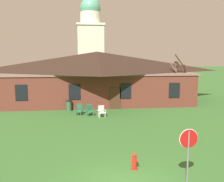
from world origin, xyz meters
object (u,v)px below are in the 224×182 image
(stop_sign, at_px, (188,145))
(lawn_chair_by_porch, at_px, (79,109))
(lawn_chair_left_end, at_px, (101,111))
(trash_bin, at_px, (69,106))
(lawn_chair_near_door, at_px, (89,110))
(fire_hydrant, at_px, (134,162))

(stop_sign, distance_m, lawn_chair_by_porch, 13.65)
(lawn_chair_by_porch, relative_size, lawn_chair_left_end, 1.00)
(lawn_chair_by_porch, height_order, trash_bin, trash_bin)
(lawn_chair_by_porch, height_order, lawn_chair_near_door, same)
(lawn_chair_near_door, height_order, fire_hydrant, lawn_chair_near_door)
(stop_sign, distance_m, lawn_chair_near_door, 13.00)
(fire_hydrant, bearing_deg, lawn_chair_near_door, 99.65)
(lawn_chair_by_porch, bearing_deg, lawn_chair_near_door, -23.99)
(lawn_chair_by_porch, bearing_deg, trash_bin, 119.95)
(lawn_chair_near_door, distance_m, lawn_chair_left_end, 1.17)
(stop_sign, xyz_separation_m, lawn_chair_left_end, (-2.74, 11.84, -1.14))
(lawn_chair_by_porch, bearing_deg, lawn_chair_left_end, -26.36)
(lawn_chair_by_porch, relative_size, fire_hydrant, 1.21)
(fire_hydrant, bearing_deg, lawn_chair_left_end, 94.56)
(lawn_chair_by_porch, xyz_separation_m, trash_bin, (-1.00, 1.74, -0.00))
(lawn_chair_by_porch, height_order, fire_hydrant, lawn_chair_by_porch)
(stop_sign, relative_size, lawn_chair_by_porch, 2.42)
(stop_sign, bearing_deg, lawn_chair_by_porch, 109.95)
(stop_sign, bearing_deg, lawn_chair_left_end, 103.02)
(lawn_chair_near_door, distance_m, trash_bin, 2.84)
(lawn_chair_near_door, bearing_deg, stop_sign, -73.11)
(lawn_chair_left_end, bearing_deg, lawn_chair_by_porch, 153.64)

